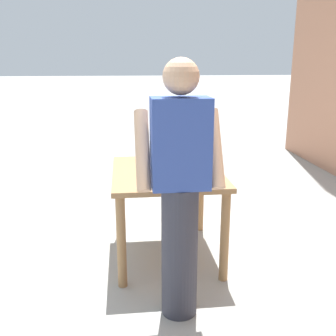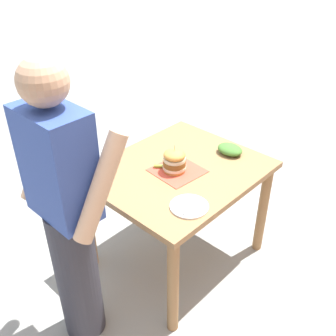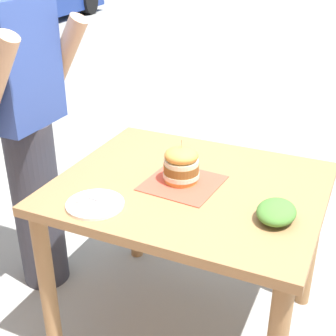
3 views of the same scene
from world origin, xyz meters
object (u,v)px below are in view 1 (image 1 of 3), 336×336
side_salad (176,156)px  sandwich (167,163)px  patio_table (167,185)px  diner_across_table (180,189)px  pickle_spear (157,172)px  side_plate_with_forks (210,177)px

side_salad → sandwich: bearing=72.5°
patio_table → side_salad: bearing=-108.7°
sandwich → diner_across_table: size_ratio=0.11×
sandwich → pickle_spear: size_ratio=2.24×
patio_table → side_salad: (-0.13, -0.38, 0.16)m
patio_table → side_plate_with_forks: 0.43m
pickle_spear → diner_across_table: size_ratio=0.05×
sandwich → side_plate_with_forks: size_ratio=0.84×
side_plate_with_forks → diner_across_table: diner_across_table is taller
pickle_spear → diner_across_table: (-0.08, 0.75, 0.10)m
patio_table → sandwich: size_ratio=5.81×
patio_table → side_salad: 0.43m
sandwich → side_plate_with_forks: 0.39m
sandwich → pickle_spear: sandwich is taller
side_salad → diner_across_table: diner_across_table is taller
side_plate_with_forks → side_salad: size_ratio=1.22×
side_salad → pickle_spear: bearing=64.8°
side_plate_with_forks → side_salad: 0.67m
pickle_spear → side_plate_with_forks: bearing=155.6°
side_plate_with_forks → side_salad: (0.18, -0.64, 0.03)m
sandwich → pickle_spear: 0.11m
patio_table → sandwich: bearing=83.7°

